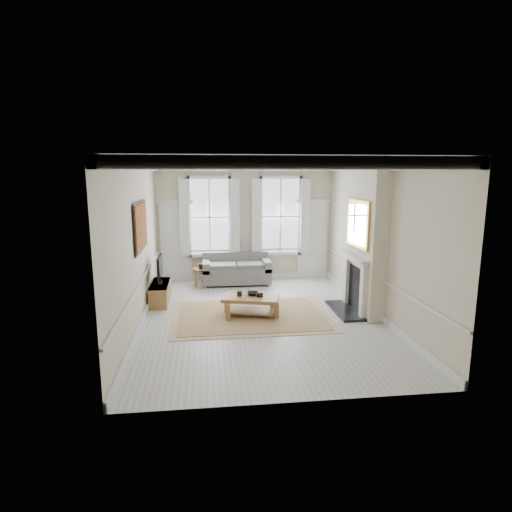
{
  "coord_description": "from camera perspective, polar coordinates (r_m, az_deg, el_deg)",
  "views": [
    {
      "loc": [
        -1.2,
        -9.0,
        3.17
      ],
      "look_at": [
        -0.02,
        0.78,
        1.25
      ],
      "focal_mm": 30.0,
      "sensor_mm": 36.0,
      "label": 1
    }
  ],
  "objects": [
    {
      "name": "tv_stand",
      "position": [
        10.93,
        -12.66,
        -4.8
      ],
      "size": [
        0.43,
        1.34,
        0.48
      ],
      "primitive_type": "cube",
      "color": "olive",
      "rests_on": "floor"
    },
    {
      "name": "sofa",
      "position": [
        12.46,
        -2.65,
        -1.98
      ],
      "size": [
        1.95,
        0.95,
        0.88
      ],
      "color": "#60615E",
      "rests_on": "floor"
    },
    {
      "name": "floor",
      "position": [
        9.62,
        0.68,
        -8.22
      ],
      "size": [
        7.2,
        7.2,
        0.0
      ],
      "primitive_type": "plane",
      "color": "#B7B5AD",
      "rests_on": "ground"
    },
    {
      "name": "ceramic_pot_a",
      "position": [
        9.6,
        -2.22,
        -5.03
      ],
      "size": [
        0.11,
        0.11,
        0.11
      ],
      "primitive_type": "cylinder",
      "color": "black",
      "rests_on": "coffee_table"
    },
    {
      "name": "rug",
      "position": [
        9.72,
        -0.69,
        -7.93
      ],
      "size": [
        3.5,
        2.6,
        0.02
      ],
      "primitive_type": "cube",
      "color": "#A38354",
      "rests_on": "floor"
    },
    {
      "name": "coffee_table",
      "position": [
        9.61,
        -0.69,
        -5.86
      ],
      "size": [
        1.37,
        1.01,
        0.46
      ],
      "rotation": [
        0.0,
        0.0,
        -0.27
      ],
      "color": "olive",
      "rests_on": "rug"
    },
    {
      "name": "painting",
      "position": [
        9.46,
        -15.13,
        3.85
      ],
      "size": [
        0.05,
        1.66,
        1.06
      ],
      "primitive_type": "cube",
      "color": "#A3591C",
      "rests_on": "left_wall"
    },
    {
      "name": "window_right",
      "position": [
        12.81,
        3.27,
        5.32
      ],
      "size": [
        1.26,
        0.2,
        2.2
      ],
      "primitive_type": null,
      "color": "#B2BCC6",
      "rests_on": "back_wall"
    },
    {
      "name": "door_left",
      "position": [
        12.75,
        -10.63,
        1.72
      ],
      "size": [
        0.9,
        0.08,
        2.3
      ],
      "primitive_type": "cube",
      "color": "silver",
      "rests_on": "floor"
    },
    {
      "name": "back_wall",
      "position": [
        12.74,
        -1.45,
        4.4
      ],
      "size": [
        5.2,
        0.0,
        5.2
      ],
      "primitive_type": "plane",
      "rotation": [
        1.57,
        0.0,
        0.0
      ],
      "color": "beige",
      "rests_on": "floor"
    },
    {
      "name": "bowl",
      "position": [
        9.68,
        -0.46,
        -5.03
      ],
      "size": [
        0.35,
        0.35,
        0.07
      ],
      "primitive_type": "imported",
      "rotation": [
        0.0,
        0.0,
        -0.33
      ],
      "color": "black",
      "rests_on": "coffee_table"
    },
    {
      "name": "door_right",
      "position": [
        13.13,
        7.53,
        2.08
      ],
      "size": [
        0.9,
        0.08,
        2.3
      ],
      "primitive_type": "cube",
      "color": "silver",
      "rests_on": "floor"
    },
    {
      "name": "hearth",
      "position": [
        10.24,
        11.78,
        -7.11
      ],
      "size": [
        0.55,
        1.5,
        0.05
      ],
      "primitive_type": "cube",
      "color": "black",
      "rests_on": "floor"
    },
    {
      "name": "window_left",
      "position": [
        12.61,
        -6.2,
        5.19
      ],
      "size": [
        1.26,
        0.2,
        2.2
      ],
      "primitive_type": null,
      "color": "#B2BCC6",
      "rests_on": "back_wall"
    },
    {
      "name": "right_wall",
      "position": [
        9.88,
        15.83,
        2.05
      ],
      "size": [
        0.0,
        7.2,
        7.2
      ],
      "primitive_type": "plane",
      "rotation": [
        1.57,
        0.0,
        -1.57
      ],
      "color": "beige",
      "rests_on": "floor"
    },
    {
      "name": "ceramic_pot_b",
      "position": [
        9.55,
        0.54,
        -5.15
      ],
      "size": [
        0.14,
        0.14,
        0.1
      ],
      "primitive_type": "cylinder",
      "color": "black",
      "rests_on": "coffee_table"
    },
    {
      "name": "chimney_breast",
      "position": [
        10.0,
        14.47,
        2.22
      ],
      "size": [
        0.35,
        1.7,
        3.38
      ],
      "primitive_type": "cube",
      "color": "beige",
      "rests_on": "floor"
    },
    {
      "name": "tv",
      "position": [
        10.78,
        -12.68,
        -1.55
      ],
      "size": [
        0.08,
        0.9,
        0.68
      ],
      "color": "black",
      "rests_on": "tv_stand"
    },
    {
      "name": "side_table",
      "position": [
        12.26,
        -7.28,
        -2.15
      ],
      "size": [
        0.54,
        0.54,
        0.5
      ],
      "rotation": [
        0.0,
        0.0,
        0.4
      ],
      "color": "olive",
      "rests_on": "floor"
    },
    {
      "name": "ceiling",
      "position": [
        9.08,
        0.73,
        12.48
      ],
      "size": [
        7.2,
        7.2,
        0.0
      ],
      "primitive_type": "plane",
      "rotation": [
        3.14,
        0.0,
        0.0
      ],
      "color": "white",
      "rests_on": "back_wall"
    },
    {
      "name": "fireplace",
      "position": [
        10.11,
        13.01,
        -3.22
      ],
      "size": [
        0.21,
        1.45,
        1.33
      ],
      "color": "silver",
      "rests_on": "floor"
    },
    {
      "name": "left_wall",
      "position": [
        9.22,
        -15.53,
        1.45
      ],
      "size": [
        0.0,
        7.2,
        7.2
      ],
      "primitive_type": "plane",
      "rotation": [
        1.57,
        0.0,
        1.57
      ],
      "color": "beige",
      "rests_on": "floor"
    },
    {
      "name": "mirror",
      "position": [
        9.87,
        13.4,
        4.22
      ],
      "size": [
        0.06,
        1.26,
        1.06
      ],
      "primitive_type": "cube",
      "color": "gold",
      "rests_on": "chimney_breast"
    }
  ]
}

